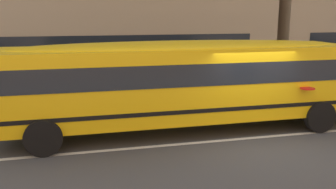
% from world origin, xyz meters
% --- Properties ---
extents(ground_plane, '(400.00, 400.00, 0.00)m').
position_xyz_m(ground_plane, '(0.00, 0.00, 0.00)').
color(ground_plane, '#424244').
extents(sidewalk_far, '(120.00, 3.00, 0.01)m').
position_xyz_m(sidewalk_far, '(0.00, 8.16, 0.01)').
color(sidewalk_far, gray).
rests_on(sidewalk_far, ground_plane).
extents(lane_centreline, '(110.00, 0.16, 0.01)m').
position_xyz_m(lane_centreline, '(0.00, 0.00, 0.00)').
color(lane_centreline, silver).
rests_on(lane_centreline, ground_plane).
extents(school_bus, '(12.33, 2.91, 2.76)m').
position_xyz_m(school_bus, '(-1.52, 1.23, 1.64)').
color(school_bus, yellow).
rests_on(school_bus, ground_plane).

